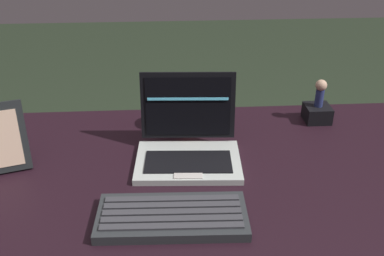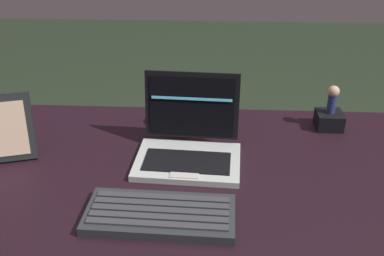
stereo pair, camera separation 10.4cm
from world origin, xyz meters
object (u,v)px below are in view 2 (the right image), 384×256
object	(u,v)px
external_keyboard	(160,214)
figurine	(333,98)
laptop_front	(189,144)
figurine_stand	(329,120)
coffee_mug	(184,113)
photo_frame	(1,129)

from	to	relation	value
external_keyboard	figurine	world-z (taller)	figurine
external_keyboard	figurine	xyz separation A→B (m)	(0.42, 0.41, 0.08)
laptop_front	external_keyboard	world-z (taller)	laptop_front
figurine_stand	coffee_mug	distance (m)	0.40
laptop_front	coffee_mug	xyz separation A→B (m)	(-0.02, 0.16, 0.00)
laptop_front	figurine	size ratio (longest dim) A/B	3.28
laptop_front	external_keyboard	xyz separation A→B (m)	(-0.04, -0.23, -0.03)
laptop_front	coffee_mug	bearing A→B (deg)	98.05
coffee_mug	external_keyboard	bearing A→B (deg)	-93.18
figurine	coffee_mug	size ratio (longest dim) A/B	0.63
laptop_front	external_keyboard	distance (m)	0.24
photo_frame	figurine_stand	distance (m)	0.85
photo_frame	coffee_mug	bearing A→B (deg)	23.59
figurine_stand	coffee_mug	bearing A→B (deg)	-177.72
external_keyboard	figurine_stand	size ratio (longest dim) A/B	4.31
laptop_front	figurine	bearing A→B (deg)	25.33
laptop_front	photo_frame	xyz separation A→B (m)	(-0.45, -0.02, 0.04)
coffee_mug	laptop_front	bearing A→B (deg)	-81.95
laptop_front	photo_frame	world-z (taller)	laptop_front
figurine_stand	coffee_mug	world-z (taller)	coffee_mug
figurine	laptop_front	bearing A→B (deg)	-154.67
photo_frame	coffee_mug	distance (m)	0.46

